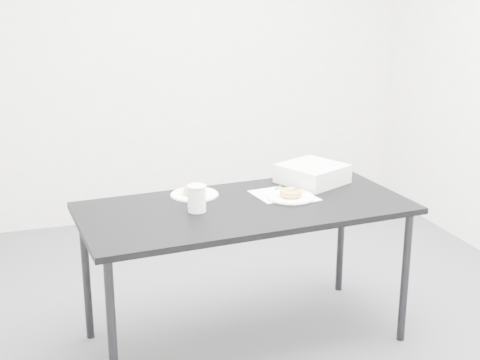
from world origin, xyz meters
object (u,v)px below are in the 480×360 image
object	(u,v)px
table	(245,216)
plate_near	(291,197)
pen	(277,189)
scorecard	(273,195)
donut_near	(291,193)
plate_far	(194,195)
donut_far	(194,190)
bakery_box	(312,174)
coffee_cup	(197,198)

from	to	relation	value
table	plate_near	size ratio (longest dim) A/B	6.81
pen	plate_near	xyz separation A→B (m)	(0.02, -0.17, 0.00)
scorecard	donut_near	distance (m)	0.11
pen	donut_near	distance (m)	0.17
table	plate_near	bearing A→B (deg)	3.03
table	scorecard	xyz separation A→B (m)	(0.20, 0.12, 0.06)
plate_far	donut_far	size ratio (longest dim) A/B	2.13
bakery_box	pen	bearing A→B (deg)	169.17
donut_near	bakery_box	xyz separation A→B (m)	(0.23, 0.23, 0.02)
plate_near	pen	bearing A→B (deg)	95.49
donut_near	bakery_box	world-z (taller)	bakery_box
plate_near	plate_far	size ratio (longest dim) A/B	0.99
table	plate_near	world-z (taller)	plate_near
pen	plate_far	size ratio (longest dim) A/B	0.44
plate_near	table	bearing A→B (deg)	-172.76
donut_far	table	bearing A→B (deg)	-49.43
plate_near	donut_far	distance (m)	0.52
plate_far	donut_near	bearing A→B (deg)	-23.79
scorecard	pen	world-z (taller)	pen
pen	donut_near	bearing A→B (deg)	-134.65
pen	donut_far	bearing A→B (deg)	124.34
donut_near	plate_far	world-z (taller)	donut_near
table	coffee_cup	bearing A→B (deg)	178.92
plate_far	coffee_cup	bearing A→B (deg)	-101.50
pen	coffee_cup	distance (m)	0.56
plate_near	donut_near	world-z (taller)	donut_near
donut_far	plate_far	bearing A→B (deg)	90.00
donut_near	coffee_cup	bearing A→B (deg)	-174.78
scorecard	plate_near	size ratio (longest dim) A/B	0.95
scorecard	plate_near	distance (m)	0.11
table	pen	size ratio (longest dim) A/B	15.39
coffee_cup	plate_far	bearing A→B (deg)	78.50
donut_far	bakery_box	distance (m)	0.71
scorecard	bakery_box	world-z (taller)	bakery_box
table	coffee_cup	xyz separation A→B (m)	(-0.26, -0.01, 0.13)
coffee_cup	bakery_box	bearing A→B (deg)	20.24
donut_near	donut_far	xyz separation A→B (m)	(-0.48, 0.21, -0.00)
scorecard	plate_far	bearing A→B (deg)	155.34
table	bakery_box	world-z (taller)	bakery_box
donut_near	plate_far	bearing A→B (deg)	156.21
plate_far	bakery_box	distance (m)	0.71
scorecard	plate_near	bearing A→B (deg)	-56.64
plate_far	plate_near	bearing A→B (deg)	-23.79
scorecard	pen	bearing A→B (deg)	50.20
scorecard	coffee_cup	distance (m)	0.48
donut_far	bakery_box	size ratio (longest dim) A/B	0.38
scorecard	plate_far	xyz separation A→B (m)	(-0.41, 0.13, 0.00)
plate_near	bakery_box	size ratio (longest dim) A/B	0.80
coffee_cup	table	bearing A→B (deg)	3.14
donut_near	plate_far	distance (m)	0.52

